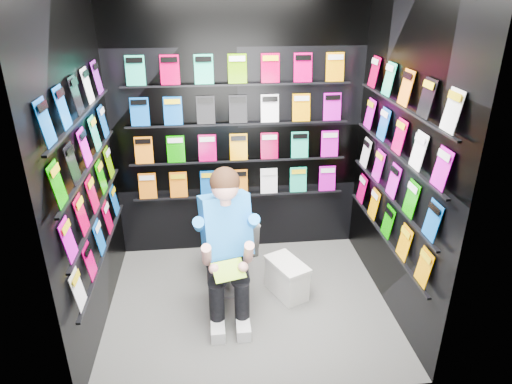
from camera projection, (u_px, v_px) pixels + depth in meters
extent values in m
plane|color=#5A5A58|center=(249.00, 304.00, 3.99)|extent=(2.40, 2.40, 0.00)
cube|color=black|center=(238.00, 128.00, 4.35)|extent=(2.40, 0.04, 2.60)
cube|color=black|center=(264.00, 229.00, 2.54)|extent=(2.40, 0.04, 2.60)
cube|color=black|center=(84.00, 172.00, 3.33)|extent=(0.04, 2.00, 2.60)
cube|color=black|center=(400.00, 159.00, 3.57)|extent=(0.04, 2.00, 2.60)
imported|color=white|center=(225.00, 245.00, 4.19)|extent=(0.59, 0.83, 0.73)
cube|color=silver|center=(287.00, 279.00, 4.07)|extent=(0.36, 0.45, 0.30)
cube|color=silver|center=(287.00, 264.00, 4.00)|extent=(0.39, 0.48, 0.03)
cube|color=#169824|center=(229.00, 270.00, 3.44)|extent=(0.27, 0.20, 0.10)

